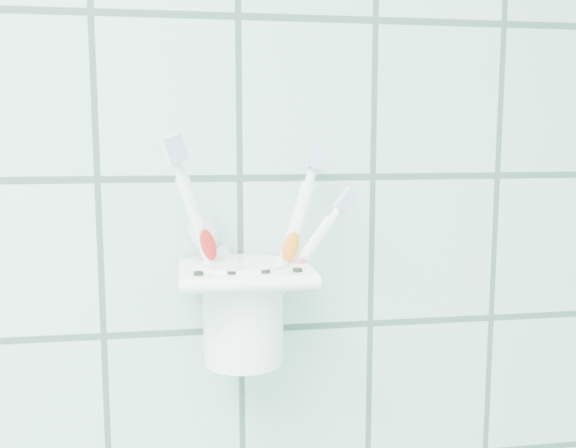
# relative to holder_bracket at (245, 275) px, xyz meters

# --- Properties ---
(holder_bracket) EXTENTS (0.11, 0.10, 0.04)m
(holder_bracket) POSITION_rel_holder_bracket_xyz_m (0.00, 0.00, 0.00)
(holder_bracket) COLOR white
(holder_bracket) RESTS_ON wall_back
(cup) EXTENTS (0.08, 0.08, 0.09)m
(cup) POSITION_rel_holder_bracket_xyz_m (-0.00, 0.00, -0.03)
(cup) COLOR white
(cup) RESTS_ON holder_bracket
(toothbrush_pink) EXTENTS (0.07, 0.03, 0.20)m
(toothbrush_pink) POSITION_rel_holder_bracket_xyz_m (-0.00, 0.01, 0.03)
(toothbrush_pink) COLOR white
(toothbrush_pink) RESTS_ON cup
(toothbrush_blue) EXTENTS (0.06, 0.03, 0.19)m
(toothbrush_blue) POSITION_rel_holder_bracket_xyz_m (0.01, -0.00, 0.03)
(toothbrush_blue) COLOR white
(toothbrush_blue) RESTS_ON cup
(toothbrush_orange) EXTENTS (0.10, 0.02, 0.17)m
(toothbrush_orange) POSITION_rel_holder_bracket_xyz_m (-0.01, 0.01, 0.02)
(toothbrush_orange) COLOR white
(toothbrush_orange) RESTS_ON cup
(toothpaste_tube) EXTENTS (0.06, 0.03, 0.13)m
(toothpaste_tube) POSITION_rel_holder_bracket_xyz_m (0.00, 0.02, -0.00)
(toothpaste_tube) COLOR silver
(toothpaste_tube) RESTS_ON cup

